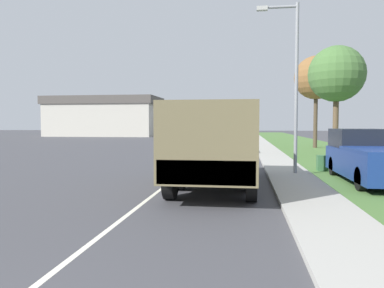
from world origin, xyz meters
TOP-DOWN VIEW (x-y plane):
  - ground_plane at (0.00, 40.00)m, footprint 180.00×180.00m
  - lane_centre_stripe at (0.00, 40.00)m, footprint 0.12×120.00m
  - sidewalk_right at (4.50, 40.00)m, footprint 1.80×120.00m
  - grass_strip_right at (8.90, 40.00)m, footprint 7.00×120.00m
  - military_truck at (1.75, 11.64)m, footprint 2.54×7.38m
  - car_nearest_ahead at (1.64, 25.42)m, footprint 1.95×4.87m
  - car_second_ahead at (1.68, 37.82)m, footprint 1.72×4.49m
  - car_third_ahead at (-1.99, 53.47)m, footprint 1.90×4.78m
  - car_fourth_ahead at (-1.73, 62.88)m, footprint 1.75×4.09m
  - pickup_truck at (7.20, 13.58)m, footprint 2.01×5.60m
  - lamp_post at (4.54, 14.92)m, footprint 1.69×0.24m
  - tree_mid_right at (8.54, 24.60)m, footprint 3.61×3.61m
  - tree_far_right at (8.94, 33.88)m, footprint 3.86×3.86m
  - utility_box at (6.20, 16.57)m, footprint 0.55×0.45m
  - building_distant at (-22.61, 64.44)m, footprint 19.92×10.42m

SIDE VIEW (x-z plane):
  - ground_plane at x=0.00m, z-range 0.00..0.00m
  - lane_centre_stripe at x=0.00m, z-range 0.00..0.00m
  - grass_strip_right at x=8.90m, z-range 0.00..0.02m
  - sidewalk_right at x=4.50m, z-range 0.00..0.12m
  - utility_box at x=6.20m, z-range 0.02..0.72m
  - car_third_ahead at x=-1.99m, z-range -0.06..1.34m
  - car_fourth_ahead at x=-1.73m, z-range -0.07..1.42m
  - car_nearest_ahead at x=1.64m, z-range -0.07..1.42m
  - car_second_ahead at x=1.68m, z-range -0.09..1.60m
  - pickup_truck at x=7.20m, z-range -0.04..1.87m
  - military_truck at x=1.75m, z-range 0.20..2.90m
  - building_distant at x=-22.61m, z-range 0.05..7.09m
  - lamp_post at x=4.54m, z-range 0.79..7.67m
  - tree_mid_right at x=8.54m, z-range 1.76..8.91m
  - tree_far_right at x=8.94m, z-range 2.14..10.33m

